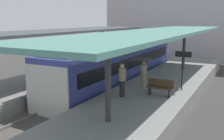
% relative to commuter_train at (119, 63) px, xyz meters
% --- Properties ---
extents(ground_plane, '(80.00, 80.00, 0.00)m').
position_rel_commuter_train_xyz_m(ground_plane, '(0.00, -3.62, -1.73)').
color(ground_plane, '#383835').
extents(platform_left, '(4.40, 28.00, 1.00)m').
position_rel_commuter_train_xyz_m(platform_left, '(-3.80, -3.62, -1.23)').
color(platform_left, gray).
rests_on(platform_left, ground_plane).
extents(platform_right, '(4.40, 28.00, 1.00)m').
position_rel_commuter_train_xyz_m(platform_right, '(3.80, -3.62, -1.23)').
color(platform_right, gray).
rests_on(platform_right, ground_plane).
extents(track_ballast, '(3.20, 28.00, 0.20)m').
position_rel_commuter_train_xyz_m(track_ballast, '(0.00, -3.62, -1.63)').
color(track_ballast, '#4C4742').
rests_on(track_ballast, ground_plane).
extents(rail_near_side, '(0.08, 28.00, 0.14)m').
position_rel_commuter_train_xyz_m(rail_near_side, '(-0.72, -3.62, -1.46)').
color(rail_near_side, slate).
rests_on(rail_near_side, track_ballast).
extents(rail_far_side, '(0.08, 28.00, 0.14)m').
position_rel_commuter_train_xyz_m(rail_far_side, '(0.72, -3.62, -1.46)').
color(rail_far_side, slate).
rests_on(rail_far_side, track_ballast).
extents(commuter_train, '(2.78, 15.71, 3.10)m').
position_rel_commuter_train_xyz_m(commuter_train, '(0.00, 0.00, 0.00)').
color(commuter_train, '#38428C').
rests_on(commuter_train, track_ballast).
extents(canopy_left, '(4.18, 21.00, 3.19)m').
position_rel_commuter_train_xyz_m(canopy_left, '(-3.80, -2.22, 2.34)').
color(canopy_left, '#333335').
rests_on(canopy_left, platform_left).
extents(canopy_right, '(4.18, 21.00, 3.31)m').
position_rel_commuter_train_xyz_m(canopy_right, '(3.80, -2.22, 2.46)').
color(canopy_right, '#333335').
rests_on(canopy_right, platform_right).
extents(platform_bench, '(1.40, 0.41, 0.86)m').
position_rel_commuter_train_xyz_m(platform_bench, '(4.51, -4.15, -0.26)').
color(platform_bench, black).
rests_on(platform_bench, platform_right).
extents(platform_sign, '(0.90, 0.08, 2.21)m').
position_rel_commuter_train_xyz_m(platform_sign, '(5.26, -2.50, 0.90)').
color(platform_sign, '#262628').
rests_on(platform_sign, platform_right).
extents(passenger_near_bench, '(0.36, 0.36, 1.60)m').
position_rel_commuter_train_xyz_m(passenger_near_bench, '(3.17, -3.18, 0.10)').
color(passenger_near_bench, '#998460').
rests_on(passenger_near_bench, platform_right).
extents(passenger_mid_platform, '(0.36, 0.36, 1.73)m').
position_rel_commuter_train_xyz_m(passenger_mid_platform, '(2.83, -5.27, 0.17)').
color(passenger_mid_platform, '#232328').
rests_on(passenger_mid_platform, platform_right).
extents(passenger_far_end, '(0.36, 0.36, 1.64)m').
position_rel_commuter_train_xyz_m(passenger_far_end, '(-3.55, -3.22, 0.12)').
color(passenger_far_end, '#386B3D').
rests_on(passenger_far_end, platform_left).
extents(station_building_backdrop, '(18.00, 6.00, 11.00)m').
position_rel_commuter_train_xyz_m(station_building_backdrop, '(0.46, 16.38, 3.77)').
color(station_building_backdrop, '#B7B2B7').
rests_on(station_building_backdrop, ground_plane).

